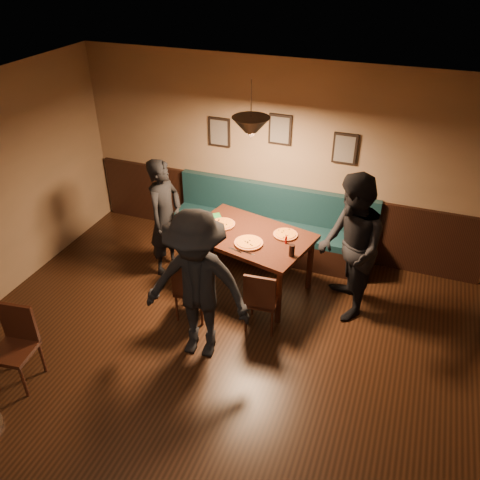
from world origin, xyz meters
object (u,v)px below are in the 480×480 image
(diner_left, at_px, (165,218))
(diner_front, at_px, (197,287))
(booth_bench, at_px, (271,224))
(chair_near_right, at_px, (262,298))
(chair_near_left, at_px, (193,287))
(dining_table, at_px, (249,261))
(tabasco_bottle, at_px, (286,239))
(soda_glass, at_px, (292,250))
(diner_right, at_px, (350,248))
(cafe_chair_far, at_px, (13,350))

(diner_left, relative_size, diner_front, 0.92)
(diner_left, distance_m, diner_front, 1.72)
(booth_bench, distance_m, diner_front, 2.28)
(diner_front, bearing_deg, booth_bench, 81.23)
(chair_near_right, distance_m, diner_left, 1.81)
(chair_near_left, distance_m, diner_left, 1.17)
(dining_table, bearing_deg, chair_near_left, -105.98)
(dining_table, height_order, tabasco_bottle, tabasco_bottle)
(soda_glass, bearing_deg, diner_left, 171.79)
(chair_near_right, distance_m, diner_front, 0.98)
(diner_front, bearing_deg, diner_right, 37.63)
(tabasco_bottle, relative_size, cafe_chair_far, 0.13)
(booth_bench, relative_size, tabasco_bottle, 24.70)
(chair_near_right, bearing_deg, diner_front, -134.24)
(booth_bench, relative_size, diner_front, 1.64)
(tabasco_bottle, bearing_deg, chair_near_left, -141.10)
(tabasco_bottle, height_order, cafe_chair_far, tabasco_bottle)
(cafe_chair_far, bearing_deg, diner_right, -149.39)
(diner_left, height_order, diner_right, diner_right)
(diner_right, bearing_deg, chair_near_left, -87.90)
(chair_near_left, height_order, diner_right, diner_right)
(tabasco_bottle, bearing_deg, dining_table, 175.17)
(booth_bench, height_order, diner_right, diner_right)
(diner_left, xyz_separation_m, diner_front, (1.09, -1.33, 0.07))
(chair_near_left, distance_m, diner_front, 0.80)
(chair_near_left, bearing_deg, cafe_chair_far, -133.52)
(diner_right, distance_m, cafe_chair_far, 3.90)
(tabasco_bottle, xyz_separation_m, cafe_chair_far, (-2.23, -2.41, -0.43))
(soda_glass, height_order, cafe_chair_far, soda_glass)
(dining_table, relative_size, diner_left, 0.92)
(chair_near_left, height_order, soda_glass, soda_glass)
(tabasco_bottle, bearing_deg, diner_front, -115.30)
(booth_bench, relative_size, chair_near_right, 3.52)
(booth_bench, relative_size, soda_glass, 19.83)
(soda_glass, bearing_deg, booth_bench, 117.88)
(diner_right, height_order, cafe_chair_far, diner_right)
(booth_bench, xyz_separation_m, cafe_chair_far, (-1.76, -3.34, -0.04))
(booth_bench, xyz_separation_m, diner_right, (1.27, -0.93, 0.44))
(chair_near_left, xyz_separation_m, diner_front, (0.33, -0.54, 0.49))
(diner_left, relative_size, diner_right, 0.90)
(diner_right, distance_m, diner_front, 1.92)
(booth_bench, distance_m, chair_near_left, 1.76)
(booth_bench, bearing_deg, cafe_chair_far, -117.72)
(diner_front, height_order, tabasco_bottle, diner_front)
(soda_glass, bearing_deg, diner_right, 20.41)
(chair_near_left, bearing_deg, booth_bench, 68.87)
(chair_near_left, bearing_deg, soda_glass, 20.13)
(diner_left, height_order, soda_glass, diner_left)
(diner_left, bearing_deg, booth_bench, -48.18)
(diner_left, bearing_deg, tabasco_bottle, -85.25)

